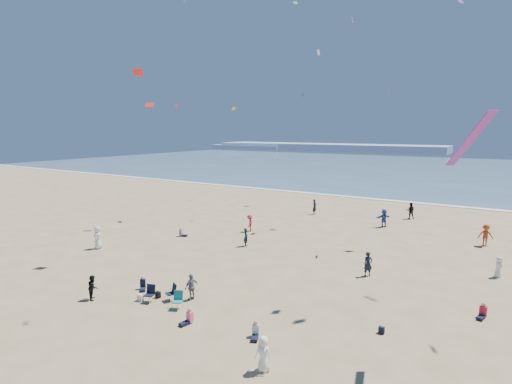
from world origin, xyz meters
The scene contains 12 objects.
ground centered at (0.00, 0.00, 0.00)m, with size 220.00×220.00×0.00m, color tan.
ocean centered at (0.00, 95.00, 0.03)m, with size 220.00×100.00×0.06m, color #476B84.
surf_line centered at (0.00, 45.00, 0.04)m, with size 220.00×1.20×0.08m, color white.
headland_far centered at (-60.00, 170.00, 1.60)m, with size 110.00×20.00×3.20m, color #7A8EA8.
headland_near centered at (-100.00, 165.00, 1.00)m, with size 40.00×14.00×2.00m, color #7A8EA8.
standing_flyers centered at (3.63, 17.05, 0.87)m, with size 29.81×43.02×1.93m.
seated_group centered at (1.13, 7.31, 0.42)m, with size 25.88×13.39×0.84m.
chair_cluster centered at (-1.36, 3.54, 0.50)m, with size 2.79×1.59×1.00m.
white_tote centered at (-2.92, 3.06, 0.20)m, with size 0.35×0.20×0.40m, color white.
black_backpack centered at (-2.36, 3.91, 0.19)m, with size 0.30×0.22×0.38m, color black.
navy_bag centered at (10.10, 6.73, 0.17)m, with size 0.28×0.18×0.34m, color black.
kites_aloft centered at (8.83, 12.95, 13.80)m, with size 39.48×44.29×25.84m.
Camera 1 is at (14.58, -12.11, 9.94)m, focal length 28.00 mm.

